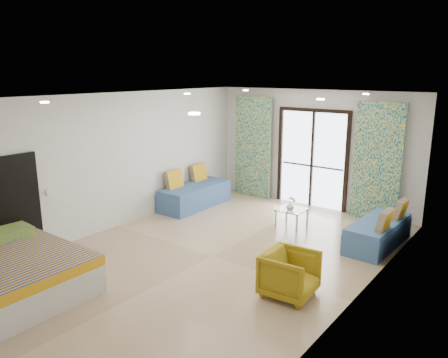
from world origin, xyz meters
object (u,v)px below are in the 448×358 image
Objects in this scene: bed at (13,273)px; daybed_left at (195,195)px; coffee_table at (292,211)px; armchair at (290,272)px; daybed_right at (379,232)px.

daybed_left is (-0.64, 4.68, -0.01)m from bed.
coffee_table is 0.89× the size of armchair.
daybed_left is at bearing 53.93° from armchair.
daybed_left is at bearing -175.51° from coffee_table.
daybed_left reaches higher than coffee_table.
bed is 3.95m from armchair.
daybed_left is 4.51m from armchair.
daybed_left is at bearing 97.77° from bed.
armchair reaches higher than bed.
daybed_left is at bearing -174.69° from daybed_right.
armchair is (3.19, 2.32, 0.06)m from bed.
daybed_right is 2.71× the size of coffee_table.
daybed_right is at bearing -13.14° from armchair.
daybed_left is 2.96× the size of coffee_table.
daybed_right is (4.23, 0.22, -0.03)m from daybed_left.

